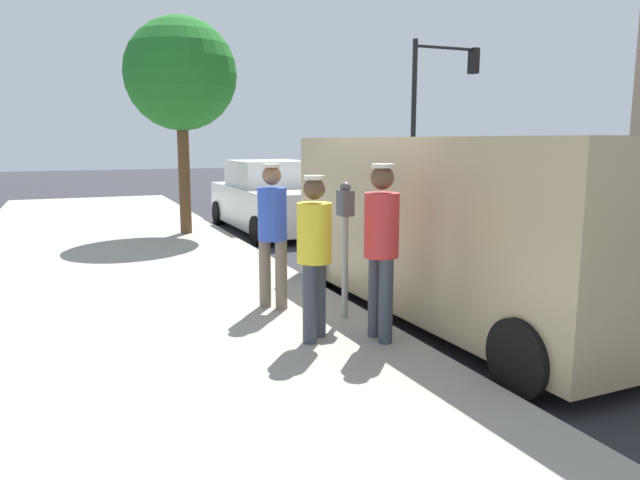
{
  "coord_description": "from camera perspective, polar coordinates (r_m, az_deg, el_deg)",
  "views": [
    {
      "loc": [
        4.12,
        6.26,
        2.11
      ],
      "look_at": [
        1.65,
        0.39,
        1.05
      ],
      "focal_mm": 33.52,
      "sensor_mm": 36.0,
      "label": 1
    }
  ],
  "objects": [
    {
      "name": "ground_plane",
      "position": [
        7.79,
        10.18,
        -6.42
      ],
      "size": [
        80.0,
        80.0,
        0.0
      ],
      "primitive_type": "plane",
      "color": "#2D2D33"
    },
    {
      "name": "sidewalk_slab",
      "position": [
        6.61,
        -16.52,
        -8.87
      ],
      "size": [
        5.0,
        32.0,
        0.15
      ],
      "primitive_type": "cube",
      "color": "#9E998E",
      "rests_on": "ground"
    },
    {
      "name": "parking_meter_near",
      "position": [
        6.55,
        2.42,
        1.3
      ],
      "size": [
        0.14,
        0.18,
        1.52
      ],
      "color": "gray",
      "rests_on": "sidewalk_slab"
    },
    {
      "name": "pedestrian_in_yellow",
      "position": [
        5.82,
        -0.55,
        -0.74
      ],
      "size": [
        0.34,
        0.34,
        1.63
      ],
      "color": "#383D47",
      "rests_on": "sidewalk_slab"
    },
    {
      "name": "pedestrian_in_blue",
      "position": [
        6.97,
        -4.57,
        1.29
      ],
      "size": [
        0.34,
        0.34,
        1.7
      ],
      "color": "#726656",
      "rests_on": "sidewalk_slab"
    },
    {
      "name": "pedestrian_in_red",
      "position": [
        5.84,
        5.87,
        -0.02
      ],
      "size": [
        0.34,
        0.36,
        1.74
      ],
      "color": "#383D47",
      "rests_on": "sidewalk_slab"
    },
    {
      "name": "parked_van",
      "position": [
        7.22,
        13.68,
        1.58
      ],
      "size": [
        2.25,
        5.25,
        2.15
      ],
      "color": "tan",
      "rests_on": "ground"
    },
    {
      "name": "parked_sedan_behind",
      "position": [
        14.05,
        -4.69,
        3.87
      ],
      "size": [
        1.98,
        4.42,
        1.65
      ],
      "color": "white",
      "rests_on": "ground"
    },
    {
      "name": "traffic_light_corner",
      "position": [
        19.84,
        11.08,
        13.36
      ],
      "size": [
        2.48,
        0.42,
        5.2
      ],
      "color": "black",
      "rests_on": "ground"
    },
    {
      "name": "street_tree",
      "position": [
        13.08,
        -13.17,
        15.08
      ],
      "size": [
        2.31,
        2.31,
        4.47
      ],
      "color": "brown",
      "rests_on": "sidewalk_slab"
    }
  ]
}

